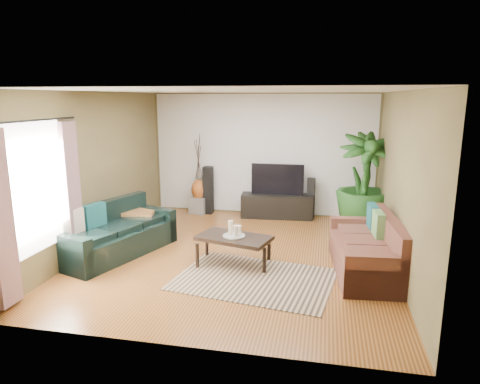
% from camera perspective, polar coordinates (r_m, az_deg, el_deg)
% --- Properties ---
extents(floor, '(5.50, 5.50, 0.00)m').
position_cam_1_polar(floor, '(7.27, -0.32, -8.45)').
color(floor, '#9B5B28').
rests_on(floor, ground).
extents(ceiling, '(5.50, 5.50, 0.00)m').
position_cam_1_polar(ceiling, '(6.79, -0.34, 13.36)').
color(ceiling, white).
rests_on(ceiling, ground).
extents(wall_back, '(5.00, 0.00, 5.00)m').
position_cam_1_polar(wall_back, '(9.58, 3.03, 5.00)').
color(wall_back, brown).
rests_on(wall_back, ground).
extents(wall_front, '(5.00, 0.00, 5.00)m').
position_cam_1_polar(wall_front, '(4.32, -7.80, -4.43)').
color(wall_front, brown).
rests_on(wall_front, ground).
extents(wall_left, '(0.00, 5.50, 5.50)m').
position_cam_1_polar(wall_left, '(7.80, -18.65, 2.63)').
color(wall_left, brown).
rests_on(wall_left, ground).
extents(wall_right, '(0.00, 5.50, 5.50)m').
position_cam_1_polar(wall_right, '(6.85, 20.61, 1.20)').
color(wall_right, brown).
rests_on(wall_right, ground).
extents(backwall_panel, '(4.90, 0.00, 4.90)m').
position_cam_1_polar(backwall_panel, '(9.57, 3.02, 4.99)').
color(backwall_panel, white).
rests_on(backwall_panel, ground).
extents(window_pane, '(0.00, 1.80, 1.80)m').
position_cam_1_polar(window_pane, '(6.46, -25.54, 0.58)').
color(window_pane, white).
rests_on(window_pane, ground).
extents(curtain_near, '(0.08, 0.35, 2.20)m').
position_cam_1_polar(curtain_near, '(5.92, -29.23, -3.29)').
color(curtain_near, gray).
rests_on(curtain_near, ground).
extents(curtain_far, '(0.08, 0.35, 2.20)m').
position_cam_1_polar(curtain_far, '(7.08, -21.44, -0.17)').
color(curtain_far, gray).
rests_on(curtain_far, ground).
extents(curtain_rod, '(0.03, 1.90, 0.03)m').
position_cam_1_polar(curtain_rod, '(6.33, -25.95, 8.56)').
color(curtain_rod, black).
rests_on(curtain_rod, ground).
extents(sofa_left, '(1.53, 2.27, 0.85)m').
position_cam_1_polar(sofa_left, '(7.50, -16.20, -4.85)').
color(sofa_left, black).
rests_on(sofa_left, floor).
extents(sofa_right, '(1.05, 2.02, 0.85)m').
position_cam_1_polar(sofa_right, '(6.75, 16.42, -6.80)').
color(sofa_right, '#572F24').
rests_on(sofa_right, floor).
extents(area_rug, '(2.45, 1.90, 0.01)m').
position_cam_1_polar(area_rug, '(6.37, 1.92, -11.52)').
color(area_rug, tan).
rests_on(area_rug, floor).
extents(coffee_table, '(1.25, 0.89, 0.46)m').
position_cam_1_polar(coffee_table, '(6.84, -0.81, -7.75)').
color(coffee_table, black).
rests_on(coffee_table, floor).
extents(candle_tray, '(0.35, 0.35, 0.02)m').
position_cam_1_polar(candle_tray, '(6.76, -0.81, -5.85)').
color(candle_tray, gray).
rests_on(candle_tray, coffee_table).
extents(candle_tall, '(0.07, 0.07, 0.23)m').
position_cam_1_polar(candle_tall, '(6.76, -1.26, -4.77)').
color(candle_tall, silver).
rests_on(candle_tall, candle_tray).
extents(candle_mid, '(0.07, 0.07, 0.17)m').
position_cam_1_polar(candle_mid, '(6.69, -0.55, -5.20)').
color(candle_mid, beige).
rests_on(candle_mid, candle_tray).
extents(candle_short, '(0.07, 0.07, 0.14)m').
position_cam_1_polar(candle_short, '(6.78, -0.13, -5.09)').
color(candle_short, '#F6E6D0').
rests_on(candle_short, candle_tray).
extents(tv_stand, '(1.58, 0.57, 0.52)m').
position_cam_1_polar(tv_stand, '(9.46, 4.94, -1.86)').
color(tv_stand, black).
rests_on(tv_stand, floor).
extents(television, '(1.14, 0.06, 0.67)m').
position_cam_1_polar(television, '(9.35, 5.03, 1.71)').
color(television, black).
rests_on(television, tv_stand).
extents(speaker_left, '(0.21, 0.23, 1.08)m').
position_cam_1_polar(speaker_left, '(9.72, -4.25, 0.25)').
color(speaker_left, black).
rests_on(speaker_left, floor).
extents(speaker_right, '(0.18, 0.19, 0.90)m').
position_cam_1_polar(speaker_right, '(9.40, 9.41, -0.88)').
color(speaker_right, black).
rests_on(speaker_right, floor).
extents(potted_plant, '(1.33, 1.33, 1.94)m').
position_cam_1_polar(potted_plant, '(8.79, 16.19, 1.32)').
color(potted_plant, '#1C4818').
rests_on(potted_plant, floor).
extents(plant_pot, '(0.36, 0.36, 0.28)m').
position_cam_1_polar(plant_pot, '(8.99, 15.87, -3.87)').
color(plant_pot, black).
rests_on(plant_pot, floor).
extents(pedestal, '(0.42, 0.42, 0.37)m').
position_cam_1_polar(pedestal, '(9.86, -5.46, -1.71)').
color(pedestal, gray).
rests_on(pedestal, floor).
extents(vase, '(0.34, 0.34, 0.47)m').
position_cam_1_polar(vase, '(9.78, -5.50, 0.30)').
color(vase, '#9C4D1C').
rests_on(vase, pedestal).
extents(side_table, '(0.63, 0.63, 0.58)m').
position_cam_1_polar(side_table, '(8.15, -13.08, -4.28)').
color(side_table, brown).
rests_on(side_table, floor).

